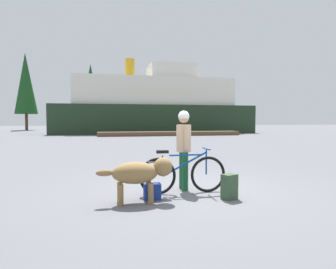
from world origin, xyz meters
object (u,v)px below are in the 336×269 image
(ferry_boat, at_px, (154,107))
(sailboat_moored, at_px, (143,128))
(bicycle, at_px, (183,174))
(handbag_pannier, at_px, (152,192))
(person_cyclist, at_px, (184,142))
(backpack, at_px, (229,187))
(dog, at_px, (140,173))

(ferry_boat, distance_m, sailboat_moored, 3.85)
(bicycle, height_order, sailboat_moored, sailboat_moored)
(handbag_pannier, bearing_deg, person_cyclist, 39.77)
(backpack, relative_size, ferry_boat, 0.02)
(ferry_boat, bearing_deg, person_cyclist, -98.29)
(backpack, distance_m, ferry_boat, 30.66)
(person_cyclist, distance_m, handbag_pannier, 1.37)
(person_cyclist, distance_m, ferry_boat, 29.74)
(person_cyclist, relative_size, handbag_pannier, 5.39)
(handbag_pannier, distance_m, ferry_boat, 30.60)
(person_cyclist, xyz_separation_m, handbag_pannier, (-0.81, -0.67, -0.89))
(handbag_pannier, relative_size, sailboat_moored, 0.04)
(bicycle, xyz_separation_m, dog, (-0.94, -0.47, 0.14))
(backpack, relative_size, handbag_pannier, 1.51)
(ferry_boat, height_order, sailboat_moored, ferry_boat)
(handbag_pannier, height_order, sailboat_moored, sailboat_moored)
(dog, xyz_separation_m, sailboat_moored, (4.39, 32.85, -0.04))
(person_cyclist, relative_size, ferry_boat, 0.07)
(bicycle, height_order, ferry_boat, ferry_boat)
(handbag_pannier, height_order, ferry_boat, ferry_boat)
(dog, distance_m, sailboat_moored, 33.14)
(dog, relative_size, backpack, 2.91)
(bicycle, distance_m, handbag_pannier, 0.80)
(bicycle, relative_size, ferry_boat, 0.08)
(ferry_boat, bearing_deg, handbag_pannier, -99.61)
(sailboat_moored, bearing_deg, bicycle, -96.09)
(person_cyclist, xyz_separation_m, ferry_boat, (4.28, 29.36, 2.08))
(backpack, relative_size, sailboat_moored, 0.06)
(person_cyclist, height_order, backpack, person_cyclist)
(bicycle, bearing_deg, sailboat_moored, 83.91)
(person_cyclist, xyz_separation_m, backpack, (0.65, -0.96, -0.80))
(bicycle, xyz_separation_m, backpack, (0.77, -0.60, -0.17))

